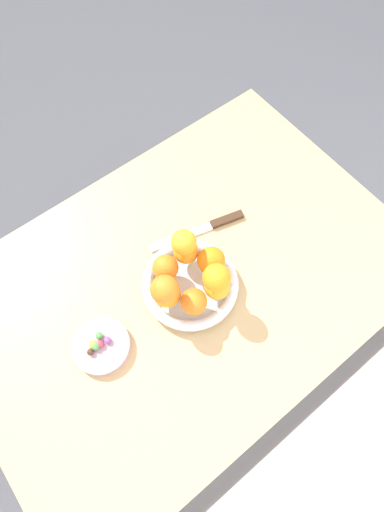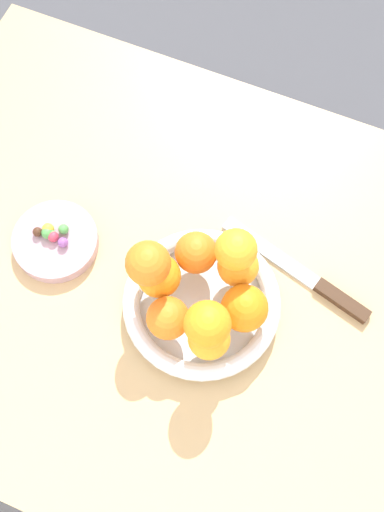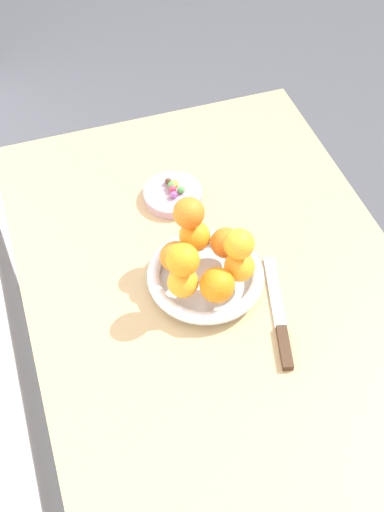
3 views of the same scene
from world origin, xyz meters
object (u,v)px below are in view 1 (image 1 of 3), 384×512
orange_4 (211,261)px  candy_ball_4 (91,352)px  candy_ball_1 (93,345)px  candy_ball_6 (107,340)px  dining_table (187,290)px  orange_7 (165,289)px  orange_3 (217,287)px  candy_ball_2 (99,336)px  knife (205,228)px  orange_5 (186,251)px  candy_ball_5 (100,344)px  fruit_bowl (190,284)px  candy_dish (101,346)px  orange_2 (194,302)px  orange_0 (165,268)px  candy_ball_0 (95,346)px  orange_1 (167,294)px  orange_6 (217,278)px  orange_8 (184,242)px  candy_ball_3 (98,345)px

orange_4 → candy_ball_4: 0.34m
candy_ball_1 → candy_ball_6: 0.03m
dining_table → orange_7: (0.08, 0.04, 0.22)m
candy_ball_1 → orange_3: bearing=165.9°
candy_ball_2 → candy_ball_4: size_ratio=1.08×
knife → candy_ball_6: bearing=15.3°
orange_5 → candy_ball_6: (0.26, 0.05, -0.04)m
candy_ball_2 → candy_ball_5: same height
dining_table → fruit_bowl: fruit_bowl is taller
candy_dish → candy_ball_6: bearing=169.3°
orange_3 → candy_ball_1: size_ratio=3.13×
orange_2 → orange_0: bearing=-89.2°
candy_ball_0 → knife: candy_ball_0 is taller
orange_1 → candy_ball_5: bearing=-2.9°
knife → orange_6: bearing=57.3°
candy_dish → orange_0: 0.23m
orange_7 → orange_8: bearing=-147.0°
orange_2 → candy_ball_3: bearing=-15.9°
candy_ball_4 → knife: candy_ball_4 is taller
candy_ball_2 → knife: bearing=-168.0°
orange_2 → orange_1: bearing=-55.1°
orange_3 → orange_8: orange_8 is taller
orange_7 → orange_3: bearing=156.3°
candy_dish → candy_ball_5: 0.02m
candy_dish → orange_7: orange_7 is taller
candy_dish → candy_ball_2: size_ratio=8.22×
candy_ball_1 → candy_ball_4: size_ratio=1.27×
fruit_bowl → orange_3: bearing=120.5°
orange_8 → candy_ball_4: size_ratio=3.93×
orange_4 → orange_5: 0.06m
orange_3 → orange_5: 0.11m
orange_5 → orange_4: bearing=118.6°
orange_5 → orange_8: bearing=16.0°
orange_4 → candy_ball_0: bearing=-1.8°
candy_ball_2 → candy_ball_6: 0.02m
orange_0 → orange_5: (-0.06, -0.00, -0.00)m
fruit_bowl → candy_ball_6: 0.23m
orange_7 → orange_1: bearing=-131.8°
orange_7 → knife: (-0.21, -0.11, -0.13)m
orange_7 → candy_ball_1: size_ratio=3.26×
orange_2 → orange_5: bearing=-119.5°
orange_5 → candy_ball_4: bearing=9.3°
candy_dish → candy_ball_5: bearing=125.8°
fruit_bowl → orange_6: 0.13m
orange_1 → candy_ball_0: size_ratio=3.40×
fruit_bowl → orange_3: orange_3 is taller
orange_7 → candy_ball_5: 0.20m
orange_5 → candy_ball_2: 0.27m
candy_ball_1 → candy_ball_4: bearing=35.6°
candy_ball_3 → candy_ball_5: size_ratio=0.92×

